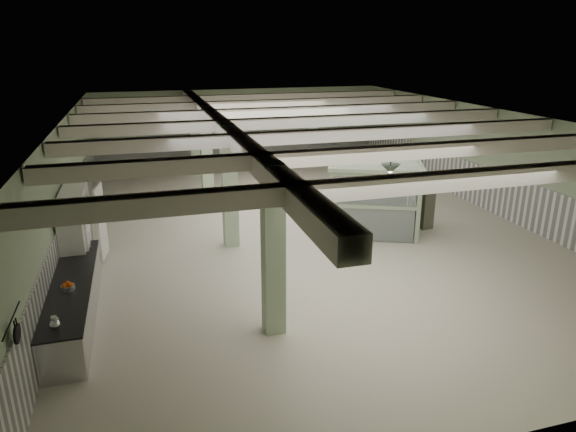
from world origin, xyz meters
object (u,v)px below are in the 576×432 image
object	(u,v)px
prep_counter	(74,300)
guard_booth	(374,182)
walkin_cooler	(78,233)
filing_cabinet	(424,209)

from	to	relation	value
prep_counter	guard_booth	world-z (taller)	guard_booth
prep_counter	walkin_cooler	size ratio (longest dim) A/B	2.06
walkin_cooler	filing_cabinet	size ratio (longest dim) A/B	1.90
walkin_cooler	guard_booth	distance (m)	8.76
prep_counter	guard_booth	size ratio (longest dim) A/B	1.36
prep_counter	filing_cabinet	world-z (taller)	filing_cabinet
prep_counter	walkin_cooler	xyz separation A→B (m)	(-0.08, 2.62, 0.61)
prep_counter	walkin_cooler	distance (m)	2.69
prep_counter	guard_booth	distance (m)	9.34
guard_booth	filing_cabinet	xyz separation A→B (m)	(1.72, -0.25, -0.97)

